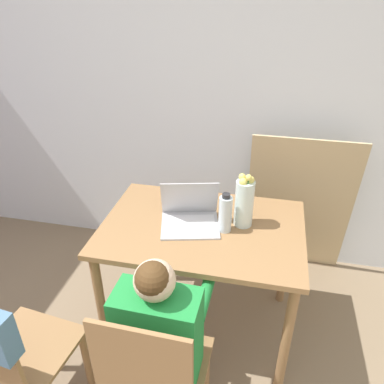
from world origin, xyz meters
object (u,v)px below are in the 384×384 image
object	(u,v)px
laptop	(190,214)
flower_vase	(244,201)
chair_occupied	(155,378)
person_seated	(162,327)
water_bottle	(225,214)

from	to	relation	value
laptop	flower_vase	distance (m)	0.30
flower_vase	chair_occupied	bearing A→B (deg)	-109.00
flower_vase	person_seated	bearing A→B (deg)	-112.00
laptop	flower_vase	world-z (taller)	flower_vase
person_seated	water_bottle	size ratio (longest dim) A/B	4.71
chair_occupied	flower_vase	distance (m)	0.92
water_bottle	laptop	bearing A→B (deg)	171.80
chair_occupied	flower_vase	xyz separation A→B (m)	(0.27, 0.77, 0.43)
laptop	water_bottle	xyz separation A→B (m)	(0.19, -0.03, 0.05)
person_seated	water_bottle	xyz separation A→B (m)	(0.18, 0.57, 0.22)
laptop	water_bottle	size ratio (longest dim) A/B	1.63
chair_occupied	laptop	distance (m)	0.80
laptop	flower_vase	xyz separation A→B (m)	(0.28, 0.05, 0.09)
chair_occupied	person_seated	bearing A→B (deg)	-90.00
laptop	chair_occupied	bearing A→B (deg)	-102.93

